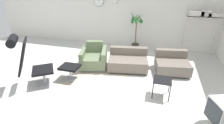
% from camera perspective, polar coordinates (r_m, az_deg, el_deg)
% --- Properties ---
extents(ground_plane, '(12.00, 12.00, 0.00)m').
position_cam_1_polar(ground_plane, '(4.57, -2.48, -7.86)').
color(ground_plane, silver).
extents(wall_back, '(12.00, 0.09, 2.80)m').
position_cam_1_polar(wall_back, '(7.08, 5.87, 16.16)').
color(wall_back, silver).
rests_on(wall_back, ground_plane).
extents(round_rug, '(2.12, 2.12, 0.01)m').
position_cam_1_polar(round_rug, '(4.58, -5.03, -7.82)').
color(round_rug, '#BCB29E').
rests_on(round_rug, ground_plane).
extents(lounge_chair, '(1.03, 0.95, 1.33)m').
position_cam_1_polar(lounge_chair, '(4.73, -25.99, 1.29)').
color(lounge_chair, '#BCBCC1').
rests_on(lounge_chair, ground_plane).
extents(ottoman, '(0.51, 0.43, 0.39)m').
position_cam_1_polar(ottoman, '(4.89, -13.57, -2.27)').
color(ottoman, '#BCBCC1').
rests_on(ottoman, ground_plane).
extents(armchair_red, '(0.97, 1.06, 0.73)m').
position_cam_1_polar(armchair_red, '(5.52, -5.87, 1.29)').
color(armchair_red, silver).
rests_on(armchair_red, ground_plane).
extents(couch_low, '(1.29, 1.03, 0.59)m').
position_cam_1_polar(couch_low, '(5.40, 5.24, 0.21)').
color(couch_low, black).
rests_on(couch_low, ground_plane).
extents(couch_second, '(1.06, 0.99, 0.59)m').
position_cam_1_polar(couch_second, '(5.48, 18.93, -0.74)').
color(couch_second, black).
rests_on(couch_second, ground_plane).
extents(side_table, '(0.41, 0.41, 0.44)m').
position_cam_1_polar(side_table, '(4.18, 16.07, -6.10)').
color(side_table, black).
rests_on(side_table, ground_plane).
extents(crt_television, '(0.60, 0.59, 0.57)m').
position_cam_1_polar(crt_television, '(3.84, 32.82, -14.01)').
color(crt_television, '#B7B7B7').
rests_on(crt_television, ground_plane).
extents(potted_plant, '(0.53, 0.53, 1.50)m').
position_cam_1_polar(potted_plant, '(6.76, 7.74, 9.62)').
color(potted_plant, '#333338').
rests_on(potted_plant, ground_plane).
extents(shelf_unit, '(1.06, 0.28, 1.71)m').
position_cam_1_polar(shelf_unit, '(6.76, 27.82, 13.35)').
color(shelf_unit, '#BCBCC1').
rests_on(shelf_unit, ground_plane).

